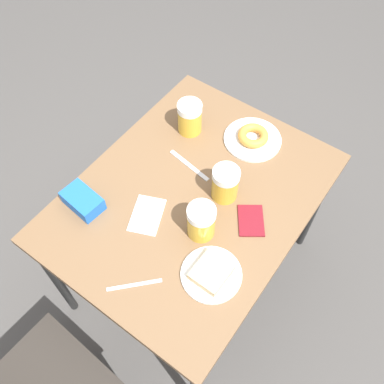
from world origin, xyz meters
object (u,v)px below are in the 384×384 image
Objects in this scene: beer_mug_left at (190,117)px; blue_pouch at (83,201)px; plate_with_donut at (253,138)px; beer_mug_right at (201,221)px; plate_with_cake at (211,273)px; beer_mug_center at (225,184)px; passport_near_edge at (251,220)px; napkin_folded at (147,215)px; knife at (189,165)px; fork at (134,285)px.

beer_mug_left is 0.53m from blue_pouch.
beer_mug_right is at bearing 98.89° from plate_with_donut.
beer_mug_center is (0.14, -0.29, 0.05)m from plate_with_cake.
passport_near_edge is (-0.43, 0.22, -0.07)m from beer_mug_left.
beer_mug_center is (-0.05, 0.28, 0.05)m from plate_with_donut.
plate_with_donut reaches higher than napkin_folded.
beer_mug_left is 0.34m from beer_mug_center.
plate_with_donut is 1.67× the size of beer_mug_center.
knife is (0.32, -0.32, -0.01)m from plate_with_cake.
beer_mug_center is at bearing 147.65° from beer_mug_left.
beer_mug_right reaches higher than passport_near_edge.
napkin_folded is at bearing -154.92° from blue_pouch.
knife is at bearing -118.83° from blue_pouch.
beer_mug_left is 0.76× the size of napkin_folded.
napkin_folded is 1.17× the size of passport_near_edge.
plate_with_donut is at bearing -103.04° from napkin_folded.
beer_mug_left is 0.44m from napkin_folded.
plate_with_cake is 0.17m from beer_mug_right.
blue_pouch is at bearing 79.70° from beer_mug_left.
fork is 0.89× the size of passport_near_edge.
napkin_folded is (0.17, 0.23, -0.07)m from beer_mug_center.
napkin_folded is at bearing -59.60° from fork.
beer_mug_right is 1.00× the size of fork.
blue_pouch reaches higher than fork.
plate_with_cake is at bearing 108.62° from plate_with_donut.
blue_pouch is at bearing -20.25° from fork.
plate_with_donut is at bearing -71.38° from plate_with_cake.
beer_mug_left is 0.47m from beer_mug_right.
plate_with_donut is 1.15× the size of knife.
beer_mug_right is 0.21m from napkin_folded.
plate_with_cake is 0.64m from beer_mug_left.
napkin_folded is (0.31, -0.05, -0.01)m from plate_with_cake.
passport_near_edge is at bearing -112.89° from fork.
beer_mug_left is 0.90× the size of blue_pouch.
fork is 0.69× the size of knife.
passport_near_edge is at bearing 152.62° from beer_mug_left.
plate_with_donut is 1.51× the size of blue_pouch.
napkin_folded is at bearing 92.02° from knife.
blue_pouch is (0.52, 0.30, 0.02)m from passport_near_edge.
beer_mug_right is 0.90× the size of blue_pouch.
beer_mug_center is 0.47m from fork.
plate_with_donut is at bearing -157.13° from beer_mug_left.
plate_with_donut is at bearing -79.61° from beer_mug_center.
blue_pouch reaches higher than plate_with_donut.
beer_mug_right reaches higher than fork.
beer_mug_center is at bearing -63.97° from plate_with_cake.
passport_near_edge is 0.60m from blue_pouch.
beer_mug_center reaches higher than blue_pouch.
beer_mug_center and beer_mug_right have the same top height.
beer_mug_right is (0.12, -0.11, 0.05)m from plate_with_cake.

